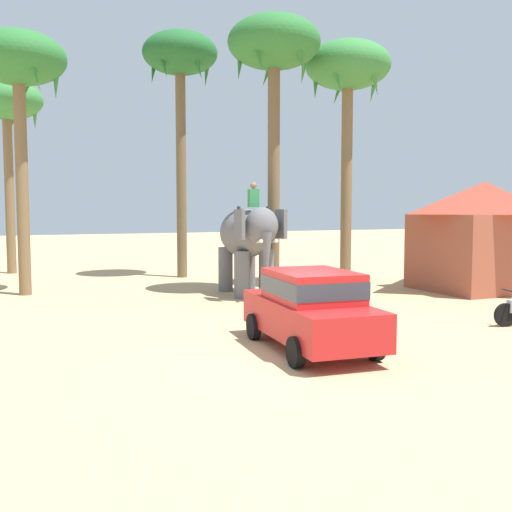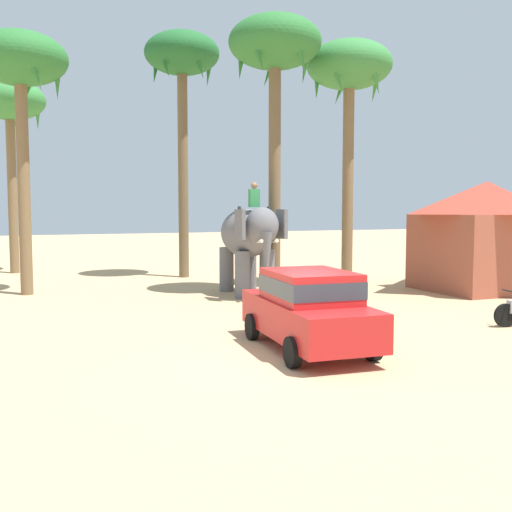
{
  "view_description": "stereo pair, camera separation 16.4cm",
  "coord_description": "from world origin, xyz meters",
  "px_view_note": "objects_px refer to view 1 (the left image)",
  "views": [
    {
      "loc": [
        -5.32,
        -10.62,
        3.01
      ],
      "look_at": [
        1.47,
        5.48,
        1.6
      ],
      "focal_mm": 41.48,
      "sensor_mm": 36.0,
      "label": 1
    },
    {
      "loc": [
        -5.16,
        -10.68,
        3.01
      ],
      "look_at": [
        1.47,
        5.48,
        1.6
      ],
      "focal_mm": 41.48,
      "sensor_mm": 36.0,
      "label": 2
    }
  ],
  "objects_px": {
    "elephant_with_mahout": "(248,238)",
    "palm_tree_leaning_seaward": "(7,106)",
    "car_sedan_foreground": "(311,307)",
    "palm_tree_behind_elephant": "(274,53)",
    "palm_tree_far_back": "(18,67)",
    "palm_tree_left_of_road": "(348,74)",
    "roadside_hut": "(484,232)",
    "palm_tree_near_hut": "(180,63)"
  },
  "relations": [
    {
      "from": "elephant_with_mahout",
      "to": "palm_tree_near_hut",
      "type": "relative_size",
      "value": 0.37
    },
    {
      "from": "palm_tree_far_back",
      "to": "car_sedan_foreground",
      "type": "bearing_deg",
      "value": -63.87
    },
    {
      "from": "palm_tree_left_of_road",
      "to": "roadside_hut",
      "type": "distance_m",
      "value": 7.77
    },
    {
      "from": "elephant_with_mahout",
      "to": "roadside_hut",
      "type": "bearing_deg",
      "value": -14.1
    },
    {
      "from": "car_sedan_foreground",
      "to": "palm_tree_near_hut",
      "type": "xyz_separation_m",
      "value": [
        1.13,
        14.01,
        8.25
      ]
    },
    {
      "from": "palm_tree_near_hut",
      "to": "palm_tree_left_of_road",
      "type": "distance_m",
      "value": 7.48
    },
    {
      "from": "palm_tree_far_back",
      "to": "palm_tree_leaning_seaward",
      "type": "bearing_deg",
      "value": 92.81
    },
    {
      "from": "palm_tree_far_back",
      "to": "palm_tree_leaning_seaward",
      "type": "relative_size",
      "value": 1.02
    },
    {
      "from": "palm_tree_behind_elephant",
      "to": "palm_tree_near_hut",
      "type": "xyz_separation_m",
      "value": [
        -1.61,
        6.11,
        0.83
      ]
    },
    {
      "from": "elephant_with_mahout",
      "to": "palm_tree_left_of_road",
      "type": "distance_m",
      "value": 7.44
    },
    {
      "from": "palm_tree_left_of_road",
      "to": "roadside_hut",
      "type": "relative_size",
      "value": 1.85
    },
    {
      "from": "palm_tree_leaning_seaward",
      "to": "car_sedan_foreground",
      "type": "bearing_deg",
      "value": -72.8
    },
    {
      "from": "car_sedan_foreground",
      "to": "palm_tree_leaning_seaward",
      "type": "distance_m",
      "value": 20.58
    },
    {
      "from": "elephant_with_mahout",
      "to": "palm_tree_leaning_seaward",
      "type": "height_order",
      "value": "palm_tree_leaning_seaward"
    },
    {
      "from": "palm_tree_left_of_road",
      "to": "palm_tree_far_back",
      "type": "distance_m",
      "value": 11.7
    },
    {
      "from": "elephant_with_mahout",
      "to": "palm_tree_behind_elephant",
      "type": "bearing_deg",
      "value": -1.77
    },
    {
      "from": "elephant_with_mahout",
      "to": "palm_tree_behind_elephant",
      "type": "distance_m",
      "value": 6.43
    },
    {
      "from": "palm_tree_near_hut",
      "to": "palm_tree_left_of_road",
      "type": "relative_size",
      "value": 1.14
    },
    {
      "from": "palm_tree_near_hut",
      "to": "palm_tree_behind_elephant",
      "type": "bearing_deg",
      "value": -75.21
    },
    {
      "from": "palm_tree_near_hut",
      "to": "palm_tree_left_of_road",
      "type": "bearing_deg",
      "value": -48.22
    },
    {
      "from": "palm_tree_near_hut",
      "to": "roadside_hut",
      "type": "relative_size",
      "value": 2.1
    },
    {
      "from": "car_sedan_foreground",
      "to": "palm_tree_far_back",
      "type": "xyz_separation_m",
      "value": [
        -5.38,
        10.96,
        6.86
      ]
    },
    {
      "from": "palm_tree_near_hut",
      "to": "palm_tree_far_back",
      "type": "distance_m",
      "value": 7.31
    },
    {
      "from": "elephant_with_mahout",
      "to": "palm_tree_leaning_seaward",
      "type": "distance_m",
      "value": 14.21
    },
    {
      "from": "palm_tree_behind_elephant",
      "to": "elephant_with_mahout",
      "type": "bearing_deg",
      "value": 178.23
    },
    {
      "from": "palm_tree_near_hut",
      "to": "palm_tree_leaning_seaward",
      "type": "height_order",
      "value": "palm_tree_near_hut"
    },
    {
      "from": "palm_tree_near_hut",
      "to": "palm_tree_leaning_seaward",
      "type": "xyz_separation_m",
      "value": [
        -6.88,
        4.57,
        -1.52
      ]
    },
    {
      "from": "elephant_with_mahout",
      "to": "palm_tree_leaning_seaward",
      "type": "xyz_separation_m",
      "value": [
        -7.51,
        10.65,
        5.67
      ]
    },
    {
      "from": "palm_tree_behind_elephant",
      "to": "palm_tree_leaning_seaward",
      "type": "xyz_separation_m",
      "value": [
        -8.49,
        10.68,
        -0.69
      ]
    },
    {
      "from": "palm_tree_near_hut",
      "to": "palm_tree_left_of_road",
      "type": "xyz_separation_m",
      "value": [
        4.93,
        -5.51,
        -1.14
      ]
    },
    {
      "from": "car_sedan_foreground",
      "to": "palm_tree_left_of_road",
      "type": "xyz_separation_m",
      "value": [
        6.05,
        8.5,
        7.11
      ]
    },
    {
      "from": "car_sedan_foreground",
      "to": "palm_tree_behind_elephant",
      "type": "bearing_deg",
      "value": 70.89
    },
    {
      "from": "palm_tree_far_back",
      "to": "palm_tree_left_of_road",
      "type": "bearing_deg",
      "value": -12.18
    },
    {
      "from": "palm_tree_behind_elephant",
      "to": "palm_tree_near_hut",
      "type": "height_order",
      "value": "palm_tree_near_hut"
    },
    {
      "from": "palm_tree_behind_elephant",
      "to": "roadside_hut",
      "type": "height_order",
      "value": "palm_tree_behind_elephant"
    },
    {
      "from": "palm_tree_leaning_seaward",
      "to": "palm_tree_left_of_road",
      "type": "bearing_deg",
      "value": -40.51
    },
    {
      "from": "palm_tree_leaning_seaward",
      "to": "roadside_hut",
      "type": "xyz_separation_m",
      "value": [
        16.05,
        -12.79,
        -5.53
      ]
    },
    {
      "from": "elephant_with_mahout",
      "to": "palm_tree_near_hut",
      "type": "bearing_deg",
      "value": 95.98
    },
    {
      "from": "car_sedan_foreground",
      "to": "elephant_with_mahout",
      "type": "height_order",
      "value": "elephant_with_mahout"
    },
    {
      "from": "car_sedan_foreground",
      "to": "roadside_hut",
      "type": "relative_size",
      "value": 0.84
    },
    {
      "from": "palm_tree_left_of_road",
      "to": "car_sedan_foreground",
      "type": "bearing_deg",
      "value": -125.46
    },
    {
      "from": "car_sedan_foreground",
      "to": "roadside_hut",
      "type": "height_order",
      "value": "roadside_hut"
    }
  ]
}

